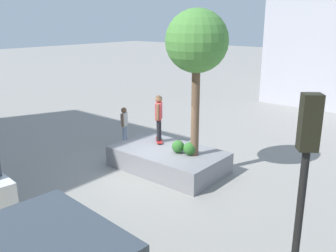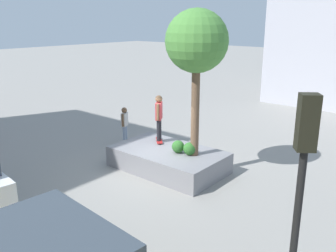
{
  "view_description": "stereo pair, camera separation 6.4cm",
  "coord_description": "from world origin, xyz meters",
  "px_view_note": "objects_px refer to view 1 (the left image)",
  "views": [
    {
      "loc": [
        -8.18,
        9.47,
        5.33
      ],
      "look_at": [
        -0.19,
        -0.23,
        1.66
      ],
      "focal_mm": 39.18,
      "sensor_mm": 36.0,
      "label": 1
    },
    {
      "loc": [
        -8.23,
        9.43,
        5.33
      ],
      "look_at": [
        -0.19,
        -0.23,
        1.66
      ],
      "focal_mm": 39.18,
      "sensor_mm": 36.0,
      "label": 2
    }
  ],
  "objects_px": {
    "skateboard": "(159,140)",
    "skateboarder": "(159,115)",
    "bystander_watching": "(124,122)",
    "traffic_light_median": "(303,181)",
    "planter_ledge": "(168,159)",
    "plaza_tree": "(197,43)"
  },
  "relations": [
    {
      "from": "skateboard",
      "to": "skateboarder",
      "type": "xyz_separation_m",
      "value": [
        -0.0,
        -0.0,
        1.03
      ]
    },
    {
      "from": "bystander_watching",
      "to": "traffic_light_median",
      "type": "bearing_deg",
      "value": 150.25
    },
    {
      "from": "planter_ledge",
      "to": "skateboard",
      "type": "distance_m",
      "value": 1.06
    },
    {
      "from": "plaza_tree",
      "to": "traffic_light_median",
      "type": "distance_m",
      "value": 7.22
    },
    {
      "from": "planter_ledge",
      "to": "skateboard",
      "type": "xyz_separation_m",
      "value": [
        0.84,
        -0.47,
        0.44
      ]
    },
    {
      "from": "plaza_tree",
      "to": "traffic_light_median",
      "type": "height_order",
      "value": "plaza_tree"
    },
    {
      "from": "bystander_watching",
      "to": "skateboard",
      "type": "bearing_deg",
      "value": 165.38
    },
    {
      "from": "bystander_watching",
      "to": "plaza_tree",
      "type": "bearing_deg",
      "value": 167.92
    },
    {
      "from": "planter_ledge",
      "to": "bystander_watching",
      "type": "distance_m",
      "value": 3.71
    },
    {
      "from": "traffic_light_median",
      "to": "plaza_tree",
      "type": "bearing_deg",
      "value": -41.25
    },
    {
      "from": "plaza_tree",
      "to": "skateboard",
      "type": "relative_size",
      "value": 6.89
    },
    {
      "from": "plaza_tree",
      "to": "skateboard",
      "type": "distance_m",
      "value": 4.23
    },
    {
      "from": "skateboard",
      "to": "bystander_watching",
      "type": "bearing_deg",
      "value": -14.62
    },
    {
      "from": "traffic_light_median",
      "to": "bystander_watching",
      "type": "relative_size",
      "value": 2.68
    },
    {
      "from": "skateboarder",
      "to": "traffic_light_median",
      "type": "height_order",
      "value": "traffic_light_median"
    },
    {
      "from": "traffic_light_median",
      "to": "skateboarder",
      "type": "bearing_deg",
      "value": -34.45
    },
    {
      "from": "skateboard",
      "to": "skateboarder",
      "type": "bearing_deg",
      "value": -116.57
    },
    {
      "from": "skateboard",
      "to": "traffic_light_median",
      "type": "bearing_deg",
      "value": 145.55
    },
    {
      "from": "plaza_tree",
      "to": "bystander_watching",
      "type": "xyz_separation_m",
      "value": [
        4.52,
        -0.97,
        -3.67
      ]
    },
    {
      "from": "skateboard",
      "to": "bystander_watching",
      "type": "relative_size",
      "value": 0.44
    },
    {
      "from": "planter_ledge",
      "to": "plaza_tree",
      "type": "distance_m",
      "value": 4.35
    },
    {
      "from": "skateboarder",
      "to": "bystander_watching",
      "type": "xyz_separation_m",
      "value": [
        2.64,
        -0.69,
        -0.92
      ]
    }
  ]
}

